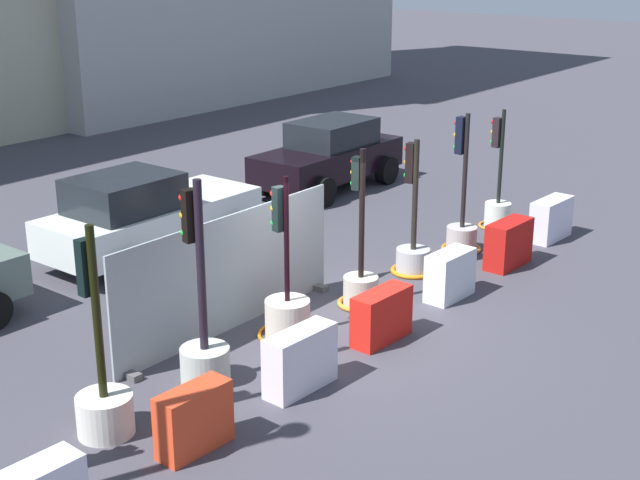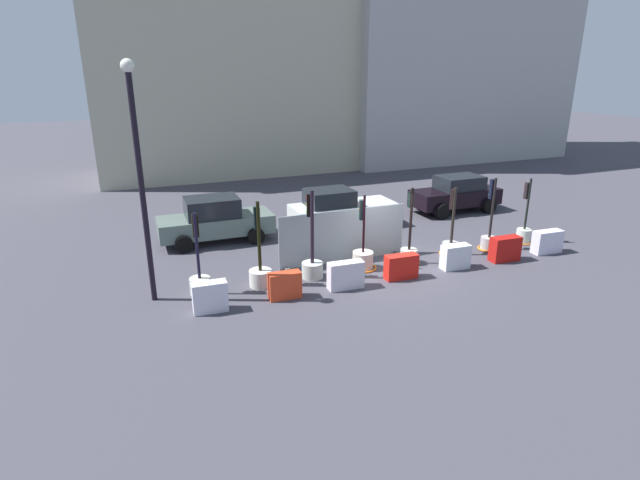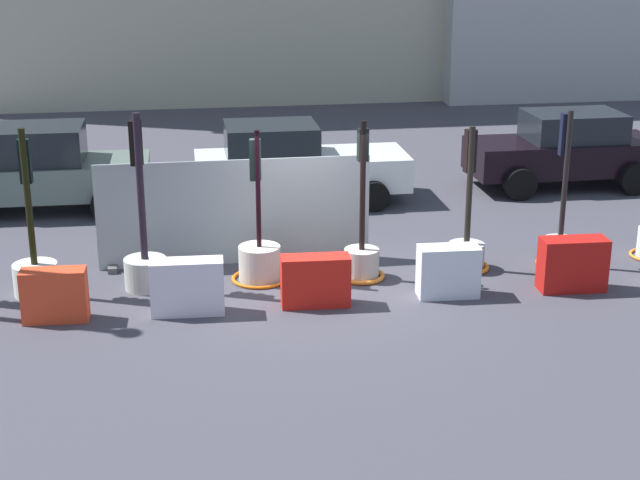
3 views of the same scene
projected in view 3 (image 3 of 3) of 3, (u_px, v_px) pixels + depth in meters
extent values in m
plane|color=#3F3D47|center=(312.00, 286.00, 16.13)|extent=(120.00, 120.00, 0.00)
cylinder|color=silver|center=(36.00, 279.00, 15.70)|extent=(0.72, 0.72, 0.53)
cylinder|color=black|center=(28.00, 198.00, 15.26)|extent=(0.11, 0.11, 2.23)
cube|color=black|center=(25.00, 161.00, 15.20)|extent=(0.19, 0.16, 0.71)
sphere|color=red|center=(24.00, 145.00, 15.21)|extent=(0.12, 0.12, 0.12)
sphere|color=orange|center=(25.00, 160.00, 15.28)|extent=(0.12, 0.12, 0.12)
sphere|color=green|center=(27.00, 174.00, 15.36)|extent=(0.12, 0.12, 0.12)
cylinder|color=#B1B8AE|center=(146.00, 273.00, 15.96)|extent=(0.70, 0.70, 0.52)
cylinder|color=black|center=(140.00, 187.00, 15.49)|extent=(0.12, 0.12, 2.42)
cube|color=black|center=(136.00, 143.00, 15.38)|extent=(0.21, 0.19, 0.73)
sphere|color=red|center=(134.00, 127.00, 15.39)|extent=(0.11, 0.11, 0.11)
sphere|color=orange|center=(134.00, 142.00, 15.47)|extent=(0.11, 0.11, 0.11)
sphere|color=green|center=(135.00, 157.00, 15.54)|extent=(0.11, 0.11, 0.11)
cylinder|color=beige|center=(260.00, 263.00, 16.31)|extent=(0.71, 0.71, 0.60)
cylinder|color=black|center=(258.00, 189.00, 15.90)|extent=(0.08, 0.08, 1.99)
cube|color=black|center=(255.00, 160.00, 15.85)|extent=(0.20, 0.19, 0.69)
sphere|color=red|center=(253.00, 145.00, 15.86)|extent=(0.11, 0.11, 0.11)
sphere|color=orange|center=(253.00, 159.00, 15.93)|extent=(0.11, 0.11, 0.11)
sphere|color=green|center=(254.00, 172.00, 16.01)|extent=(0.11, 0.11, 0.11)
torus|color=orange|center=(260.00, 278.00, 16.40)|extent=(0.96, 0.96, 0.06)
cylinder|color=#B6AEA2|center=(362.00, 264.00, 16.41)|extent=(0.60, 0.60, 0.52)
cylinder|color=black|center=(363.00, 186.00, 15.98)|extent=(0.10, 0.10, 2.21)
cube|color=black|center=(363.00, 145.00, 15.88)|extent=(0.18, 0.16, 0.55)
sphere|color=red|center=(363.00, 133.00, 15.90)|extent=(0.11, 0.11, 0.11)
sphere|color=orange|center=(363.00, 144.00, 15.96)|extent=(0.11, 0.11, 0.11)
sphere|color=green|center=(362.00, 154.00, 16.02)|extent=(0.11, 0.11, 0.11)
torus|color=orange|center=(361.00, 276.00, 16.48)|extent=(0.80, 0.80, 0.08)
cylinder|color=#AAA7AB|center=(466.00, 256.00, 16.84)|extent=(0.63, 0.63, 0.47)
cylinder|color=black|center=(470.00, 186.00, 16.44)|extent=(0.10, 0.10, 2.07)
cube|color=black|center=(470.00, 151.00, 16.38)|extent=(0.20, 0.18, 0.74)
sphere|color=red|center=(470.00, 135.00, 16.39)|extent=(0.11, 0.11, 0.11)
sphere|color=orange|center=(469.00, 150.00, 16.46)|extent=(0.11, 0.11, 0.11)
sphere|color=green|center=(469.00, 164.00, 16.54)|extent=(0.11, 0.11, 0.11)
torus|color=orange|center=(465.00, 266.00, 16.91)|extent=(0.82, 0.82, 0.08)
cylinder|color=#AEA6A5|center=(559.00, 252.00, 17.01)|extent=(0.61, 0.61, 0.49)
cylinder|color=black|center=(566.00, 176.00, 16.57)|extent=(0.09, 0.09, 2.28)
cube|color=black|center=(565.00, 135.00, 16.46)|extent=(0.19, 0.17, 0.73)
sphere|color=red|center=(564.00, 119.00, 16.47)|extent=(0.11, 0.11, 0.11)
sphere|color=orange|center=(563.00, 133.00, 16.55)|extent=(0.11, 0.11, 0.11)
sphere|color=green|center=(562.00, 147.00, 16.63)|extent=(0.11, 0.11, 0.11)
torus|color=orange|center=(558.00, 263.00, 17.08)|extent=(0.80, 0.80, 0.08)
cube|color=red|center=(55.00, 295.00, 14.63)|extent=(0.99, 0.42, 0.82)
cube|color=silver|center=(187.00, 287.00, 14.89)|extent=(1.15, 0.45, 0.87)
cube|color=red|center=(316.00, 281.00, 15.21)|extent=(1.10, 0.45, 0.82)
cube|color=silver|center=(448.00, 271.00, 15.59)|extent=(1.00, 0.49, 0.84)
cube|color=#B31511|center=(573.00, 264.00, 15.84)|extent=(1.10, 0.50, 0.89)
cube|color=slate|center=(41.00, 178.00, 20.09)|extent=(4.47, 1.76, 0.71)
cube|color=black|center=(33.00, 144.00, 19.84)|extent=(2.06, 1.52, 0.74)
cylinder|color=black|center=(107.00, 204.00, 19.54)|extent=(0.66, 0.29, 0.66)
cylinder|color=black|center=(113.00, 181.00, 21.24)|extent=(0.66, 0.29, 0.66)
cube|color=black|center=(563.00, 156.00, 21.84)|extent=(4.28, 1.67, 0.73)
cube|color=black|center=(573.00, 126.00, 21.65)|extent=(2.10, 1.47, 0.63)
cylinder|color=black|center=(520.00, 184.00, 20.93)|extent=(0.70, 0.28, 0.70)
cylinder|color=black|center=(493.00, 164.00, 22.59)|extent=(0.70, 0.28, 0.70)
cylinder|color=black|center=(635.00, 179.00, 21.33)|extent=(0.70, 0.28, 0.70)
cylinder|color=black|center=(600.00, 160.00, 22.98)|extent=(0.70, 0.28, 0.70)
cube|color=silver|center=(302.00, 171.00, 20.71)|extent=(4.53, 1.76, 0.72)
cube|color=black|center=(271.00, 140.00, 20.40)|extent=(1.93, 1.53, 0.68)
cylinder|color=black|center=(358.00, 174.00, 21.89)|extent=(0.64, 0.28, 0.63)
cylinder|color=black|center=(374.00, 196.00, 20.16)|extent=(0.64, 0.28, 0.63)
cylinder|color=black|center=(234.00, 179.00, 21.49)|extent=(0.64, 0.28, 0.63)
cylinder|color=black|center=(240.00, 202.00, 19.76)|extent=(0.64, 0.28, 0.63)
cube|color=#8F9B9F|center=(235.00, 212.00, 16.90)|extent=(4.79, 0.04, 1.89)
cube|color=#4C4C4C|center=(113.00, 267.00, 16.87)|extent=(0.16, 0.50, 0.10)
cube|color=#4C4C4C|center=(355.00, 254.00, 17.50)|extent=(0.16, 0.50, 0.10)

